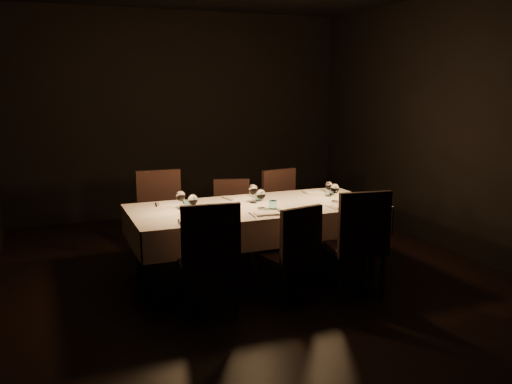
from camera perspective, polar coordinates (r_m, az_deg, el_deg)
name	(u,v)px	position (r m, az deg, el deg)	size (l,w,h in m)	color
room	(256,132)	(5.34, 0.00, 6.31)	(5.01, 6.01, 3.01)	black
dining_table	(256,213)	(5.47, 0.00, -2.19)	(2.52, 1.12, 0.76)	black
chair_near_left	(209,255)	(4.59, -5.01, -6.62)	(0.54, 0.54, 1.02)	black
place_setting_near_left	(196,208)	(5.03, -6.28, -1.74)	(0.36, 0.41, 0.19)	silver
chair_near_center	(294,249)	(4.90, 3.97, -6.04)	(0.52, 0.52, 0.91)	black
place_setting_near_center	(265,203)	(5.25, 0.99, -1.12)	(0.35, 0.41, 0.19)	silver
chair_near_right	(358,239)	(5.09, 10.68, -4.90)	(0.55, 0.55, 1.03)	black
place_setting_near_right	(340,196)	(5.61, 8.82, -0.43)	(0.34, 0.41, 0.19)	silver
chair_far_left	(161,213)	(6.07, -9.97, -2.23)	(0.53, 0.53, 1.03)	black
place_setting_far_left	(179,200)	(5.42, -8.11, -0.84)	(0.34, 0.41, 0.18)	silver
chair_far_center	(232,213)	(6.30, -2.53, -2.24)	(0.52, 0.52, 0.87)	black
place_setting_far_center	(250,194)	(5.64, -0.60, -0.20)	(0.36, 0.41, 0.19)	silver
chair_far_right	(284,206)	(6.51, 2.95, -1.45)	(0.52, 0.52, 0.95)	black
place_setting_far_right	(325,189)	(6.02, 7.26, 0.32)	(0.30, 0.39, 0.16)	silver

